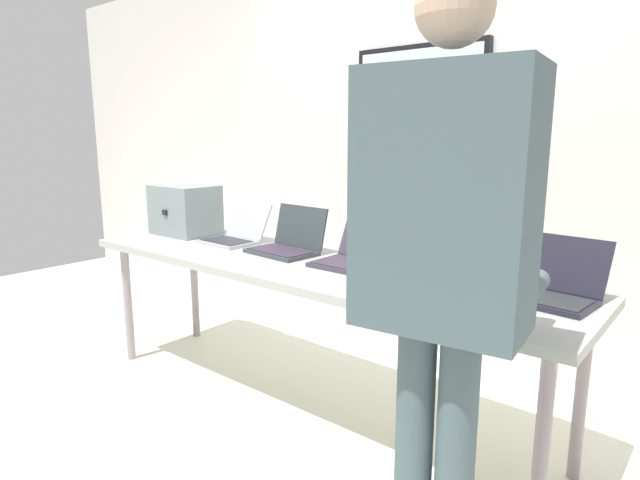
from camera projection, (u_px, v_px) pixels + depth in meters
name	position (u px, v px, depth m)	size (l,w,h in m)	color
ground	(306.00, 409.00, 2.72)	(8.00, 8.00, 0.04)	silver
back_wall	(422.00, 139.00, 3.31)	(8.00, 0.11, 2.68)	silver
workbench	(305.00, 273.00, 2.58)	(2.65, 0.70, 0.76)	#ABADA7
equipment_box	(185.00, 210.00, 3.28)	(0.39, 0.30, 0.31)	gray
laptop_station_0	(236.00, 234.00, 3.03)	(0.31, 0.34, 0.22)	#AEB5B4
laptop_station_1	(289.00, 242.00, 2.77)	(0.38, 0.31, 0.24)	#333C3D
laptop_station_2	(357.00, 253.00, 2.51)	(0.31, 0.37, 0.25)	#393642
laptop_station_3	(436.00, 267.00, 2.24)	(0.37, 0.29, 0.24)	#373D41
laptop_station_4	(545.00, 285.00, 1.98)	(0.41, 0.35, 0.23)	#21202D
person	(445.00, 247.00, 1.39)	(0.48, 0.62, 1.77)	#495C62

